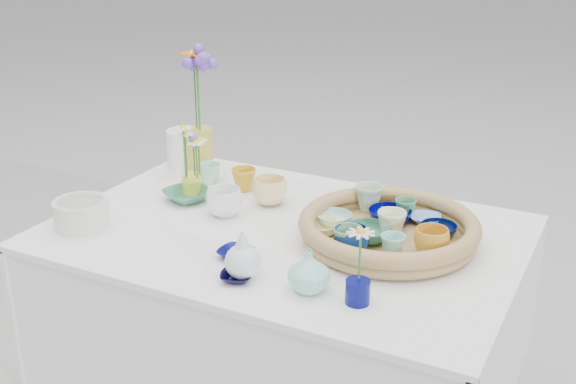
% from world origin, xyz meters
% --- Properties ---
extents(wicker_tray, '(0.47, 0.47, 0.08)m').
position_xyz_m(wicker_tray, '(0.28, 0.05, 0.80)').
color(wicker_tray, olive).
rests_on(wicker_tray, display_table).
extents(tray_ceramic_0, '(0.14, 0.14, 0.04)m').
position_xyz_m(tray_ceramic_0, '(0.25, 0.14, 0.80)').
color(tray_ceramic_0, '#030455').
rests_on(tray_ceramic_0, wicker_tray).
extents(tray_ceramic_1, '(0.11, 0.11, 0.03)m').
position_xyz_m(tray_ceramic_1, '(0.39, 0.12, 0.80)').
color(tray_ceramic_1, '#020C35').
rests_on(tray_ceramic_1, wicker_tray).
extents(tray_ceramic_2, '(0.10, 0.10, 0.07)m').
position_xyz_m(tray_ceramic_2, '(0.41, 0.00, 0.82)').
color(tray_ceramic_2, gold).
rests_on(tray_ceramic_2, wicker_tray).
extents(tray_ceramic_3, '(0.16, 0.16, 0.04)m').
position_xyz_m(tray_ceramic_3, '(0.24, 0.01, 0.80)').
color(tray_ceramic_3, '#2D6E4E').
rests_on(tray_ceramic_3, wicker_tray).
extents(tray_ceramic_4, '(0.08, 0.08, 0.07)m').
position_xyz_m(tray_ceramic_4, '(0.22, -0.09, 0.82)').
color(tray_ceramic_4, '#5C9466').
rests_on(tray_ceramic_4, wicker_tray).
extents(tray_ceramic_5, '(0.12, 0.12, 0.03)m').
position_xyz_m(tray_ceramic_5, '(0.12, 0.06, 0.80)').
color(tray_ceramic_5, '#9DD3C6').
rests_on(tray_ceramic_5, wicker_tray).
extents(tray_ceramic_6, '(0.08, 0.08, 0.07)m').
position_xyz_m(tray_ceramic_6, '(0.17, 0.20, 0.82)').
color(tray_ceramic_6, '#A7D3C1').
rests_on(tray_ceramic_6, wicker_tray).
extents(tray_ceramic_7, '(0.10, 0.10, 0.07)m').
position_xyz_m(tray_ceramic_7, '(0.29, 0.06, 0.82)').
color(tray_ceramic_7, '#F5F2C5').
rests_on(tray_ceramic_7, wicker_tray).
extents(tray_ceramic_8, '(0.10, 0.10, 0.02)m').
position_xyz_m(tray_ceramic_8, '(0.34, 0.19, 0.79)').
color(tray_ceramic_8, '#729DDE').
rests_on(tray_ceramic_8, wicker_tray).
extents(tray_ceramic_9, '(0.10, 0.10, 0.07)m').
position_xyz_m(tray_ceramic_9, '(0.23, -0.09, 0.82)').
color(tray_ceramic_9, '#092152').
rests_on(tray_ceramic_9, wicker_tray).
extents(tray_ceramic_10, '(0.14, 0.14, 0.03)m').
position_xyz_m(tray_ceramic_10, '(0.11, -0.02, 0.80)').
color(tray_ceramic_10, '#FFEE83').
rests_on(tray_ceramic_10, wicker_tray).
extents(tray_ceramic_11, '(0.07, 0.07, 0.06)m').
position_xyz_m(tray_ceramic_11, '(0.33, -0.06, 0.81)').
color(tray_ceramic_11, '#8DCFC2').
rests_on(tray_ceramic_11, wicker_tray).
extents(tray_ceramic_12, '(0.07, 0.07, 0.06)m').
position_xyz_m(tray_ceramic_12, '(0.28, 0.19, 0.81)').
color(tray_ceramic_12, '#449459').
rests_on(tray_ceramic_12, wicker_tray).
extents(loose_ceramic_0, '(0.10, 0.10, 0.07)m').
position_xyz_m(loose_ceramic_0, '(-0.25, 0.21, 0.80)').
color(loose_ceramic_0, gold).
rests_on(loose_ceramic_0, display_table).
extents(loose_ceramic_1, '(0.12, 0.12, 0.08)m').
position_xyz_m(loose_ceramic_1, '(-0.13, 0.15, 0.81)').
color(loose_ceramic_1, '#FED492').
rests_on(loose_ceramic_1, display_table).
extents(loose_ceramic_2, '(0.18, 0.18, 0.03)m').
position_xyz_m(loose_ceramic_2, '(-0.36, 0.06, 0.78)').
color(loose_ceramic_2, '#377459').
rests_on(loose_ceramic_2, display_table).
extents(loose_ceramic_3, '(0.13, 0.13, 0.08)m').
position_xyz_m(loose_ceramic_3, '(-0.20, 0.01, 0.81)').
color(loose_ceramic_3, white).
rests_on(loose_ceramic_3, display_table).
extents(loose_ceramic_4, '(0.09, 0.09, 0.02)m').
position_xyz_m(loose_ceramic_4, '(-0.03, -0.20, 0.78)').
color(loose_ceramic_4, '#070853').
rests_on(loose_ceramic_4, display_table).
extents(loose_ceramic_5, '(0.09, 0.09, 0.06)m').
position_xyz_m(loose_ceramic_5, '(-0.38, 0.22, 0.80)').
color(loose_ceramic_5, '#A4DDC8').
rests_on(loose_ceramic_5, display_table).
extents(loose_ceramic_6, '(0.10, 0.10, 0.02)m').
position_xyz_m(loose_ceramic_6, '(0.03, -0.31, 0.77)').
color(loose_ceramic_6, black).
rests_on(loose_ceramic_6, display_table).
extents(fluted_bowl, '(0.20, 0.20, 0.08)m').
position_xyz_m(fluted_bowl, '(-0.51, -0.24, 0.80)').
color(fluted_bowl, silver).
rests_on(fluted_bowl, display_table).
extents(bud_vase_paleblue, '(0.11, 0.11, 0.13)m').
position_xyz_m(bud_vase_paleblue, '(0.04, -0.29, 0.83)').
color(bud_vase_paleblue, silver).
rests_on(bud_vase_paleblue, display_table).
extents(bud_vase_seafoam, '(0.13, 0.13, 0.10)m').
position_xyz_m(bud_vase_seafoam, '(0.20, -0.27, 0.82)').
color(bud_vase_seafoam, '#8BD8C4').
rests_on(bud_vase_seafoam, display_table).
extents(bud_vase_cobalt, '(0.07, 0.07, 0.06)m').
position_xyz_m(bud_vase_cobalt, '(0.32, -0.27, 0.79)').
color(bud_vase_cobalt, '#040851').
rests_on(bud_vase_cobalt, display_table).
extents(single_daisy, '(0.09, 0.09, 0.13)m').
position_xyz_m(single_daisy, '(0.32, -0.27, 0.88)').
color(single_daisy, white).
rests_on(single_daisy, bud_vase_cobalt).
extents(tall_vase_yellow, '(0.10, 0.10, 0.16)m').
position_xyz_m(tall_vase_yellow, '(-0.45, 0.27, 0.84)').
color(tall_vase_yellow, gold).
rests_on(tall_vase_yellow, display_table).
extents(gerbera, '(0.13, 0.13, 0.26)m').
position_xyz_m(gerbera, '(-0.45, 0.26, 1.05)').
color(gerbera, orange).
rests_on(gerbera, tall_vase_yellow).
extents(hydrangea, '(0.11, 0.11, 0.32)m').
position_xyz_m(hydrangea, '(-0.44, 0.25, 1.04)').
color(hydrangea, '#6B42BE').
rests_on(hydrangea, tall_vase_yellow).
extents(white_pitcher, '(0.17, 0.14, 0.14)m').
position_xyz_m(white_pitcher, '(-0.53, 0.28, 0.83)').
color(white_pitcher, white).
rests_on(white_pitcher, display_table).
extents(daisy_cup, '(0.07, 0.07, 0.06)m').
position_xyz_m(daisy_cup, '(-0.38, 0.11, 0.80)').
color(daisy_cup, '#F1F23D').
rests_on(daisy_cup, display_table).
extents(daisy_posy, '(0.09, 0.09, 0.16)m').
position_xyz_m(daisy_posy, '(-0.36, 0.10, 0.91)').
color(daisy_posy, white).
rests_on(daisy_posy, daisy_cup).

